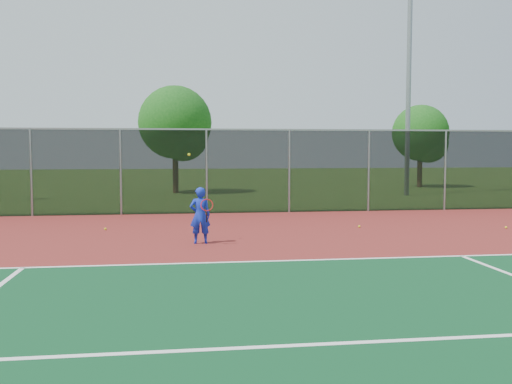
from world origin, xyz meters
TOP-DOWN VIEW (x-y plane):
  - ground at (0.00, 0.00)m, footprint 120.00×120.00m
  - court_apron at (0.00, 2.00)m, footprint 30.00×20.00m
  - fence_back at (0.00, 12.00)m, footprint 30.00×0.06m
  - tennis_player at (-3.49, 5.46)m, footprint 0.59×0.58m
  - practice_ball_0 at (1.24, 7.65)m, footprint 0.07×0.07m
  - practice_ball_1 at (-6.07, 8.13)m, footprint 0.07×0.07m
  - practice_ball_2 at (5.40, 6.88)m, footprint 0.07×0.07m
  - floodlight_n at (7.38, 18.94)m, footprint 0.90×0.40m
  - tree_back_left at (-4.05, 21.96)m, footprint 3.85×3.85m
  - tree_back_mid at (10.73, 24.69)m, footprint 3.42×3.42m

SIDE VIEW (x-z plane):
  - ground at x=0.00m, z-range 0.00..0.00m
  - court_apron at x=0.00m, z-range 0.00..0.02m
  - practice_ball_0 at x=1.24m, z-range 0.02..0.09m
  - practice_ball_1 at x=-6.07m, z-range 0.02..0.09m
  - practice_ball_2 at x=5.40m, z-range 0.02..0.09m
  - tennis_player at x=-3.49m, z-range -0.39..1.81m
  - fence_back at x=0.00m, z-range 0.05..3.08m
  - tree_back_mid at x=10.73m, z-range 0.64..5.65m
  - tree_back_left at x=-4.05m, z-range 0.72..6.37m
  - floodlight_n at x=7.38m, z-range 0.78..12.97m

